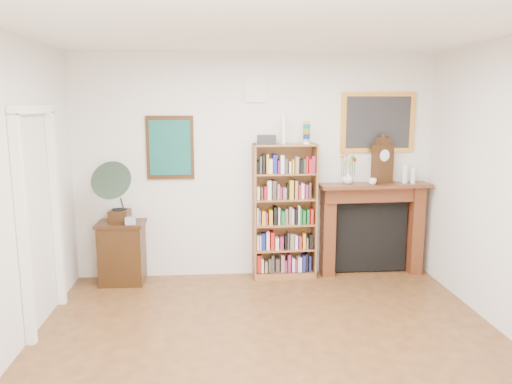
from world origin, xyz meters
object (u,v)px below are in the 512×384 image
Objects in this scene: mantel_clock at (382,161)px; teacup at (373,181)px; cd_stack at (130,221)px; flower_vase at (348,178)px; bottle_right at (413,175)px; side_cabinet at (122,253)px; gramophone at (116,188)px; bottle_left at (405,174)px; bookshelf at (284,204)px; fireplace at (372,220)px.

mantel_clock is 5.81× the size of teacup.
cd_stack is 2.72m from flower_vase.
cd_stack is 0.21× the size of mantel_clock.
bottle_right is (0.39, -0.04, -0.18)m from mantel_clock.
cd_stack is 0.81× the size of flower_vase.
side_cabinet is 1.35× the size of mantel_clock.
bottle_right reaches higher than side_cabinet.
gramophone is 3.66m from bottle_right.
teacup is at bearing -173.67° from bottle_right.
gramophone is at bearing -177.18° from bottle_left.
gramophone is 7.73× the size of teacup.
bottle_right is (3.64, 0.06, 0.91)m from side_cabinet.
teacup reaches higher than side_cabinet.
teacup is (0.29, -0.09, -0.04)m from flower_vase.
cd_stack is at bearing -36.50° from side_cabinet.
bookshelf is 1.37× the size of fireplace.
bottle_left reaches higher than cd_stack.
gramophone reaches higher than side_cabinet.
gramophone is at bearing 162.33° from mantel_clock.
bookshelf is 2.54× the size of side_cabinet.
bottle_right is at bearing 2.80° from cd_stack.
bottle_right reaches higher than cd_stack.
cd_stack is (0.14, -0.11, 0.43)m from side_cabinet.
gramophone is (-3.16, -0.21, 0.50)m from fireplace.
side_cabinet is at bearing 84.88° from gramophone.
fireplace is 0.77m from bottle_right.
mantel_clock is 0.48m from flower_vase.
mantel_clock is (1.24, 0.04, 0.52)m from bookshelf.
side_cabinet is 3.21m from teacup.
bottle_left reaches higher than flower_vase.
bottle_left is (3.56, 0.18, 0.11)m from gramophone.
side_cabinet is 0.82m from gramophone.
bottle_left is (3.54, 0.09, 0.93)m from side_cabinet.
mantel_clock reaches higher than side_cabinet.
cd_stack is 0.60× the size of bottle_right.
bookshelf is 1.88m from cd_stack.
side_cabinet is 3.85× the size of bottle_right.
bookshelf is 0.86m from flower_vase.
flower_vase reaches higher than cd_stack.
cd_stack is at bearing 162.86° from mantel_clock.
mantel_clock is at bearing 176.04° from bottle_left.
side_cabinet is at bearing 160.81° from mantel_clock.
gramophone is at bearing 172.61° from cd_stack.
fireplace is at bearing 151.68° from mantel_clock.
teacup is (2.96, 0.11, 0.42)m from cd_stack.
bottle_left is at bearing 7.72° from gramophone.
flower_vase is at bearing 177.74° from bottle_right.
cd_stack is 3.54m from bottle_right.
bottle_right is (3.50, 0.17, 0.48)m from cd_stack.
mantel_clock reaches higher than cd_stack.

